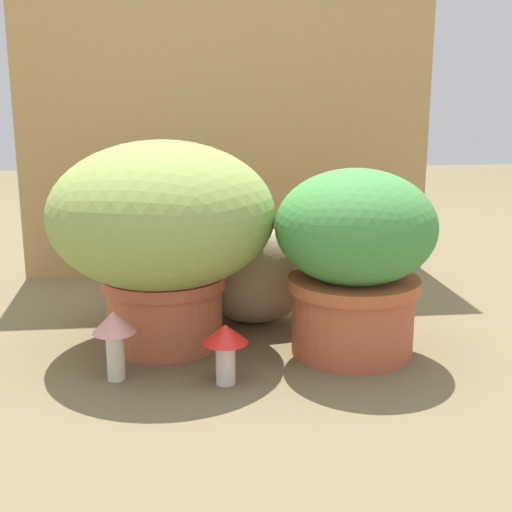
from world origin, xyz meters
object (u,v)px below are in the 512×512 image
Objects in this scene: leafy_planter at (355,255)px; grass_planter at (162,227)px; cat at (261,270)px; mushroom_ornament_red at (225,342)px; mushroom_ornament_pink at (114,331)px.

grass_planter is at bearing 166.12° from leafy_planter.
leafy_planter is 0.99× the size of cat.
cat is 3.34× the size of mushroom_ornament_red.
grass_planter is 0.30m from mushroom_ornament_red.
cat is at bearing 72.51° from mushroom_ornament_red.
grass_planter reaches higher than mushroom_ornament_pink.
grass_planter is 0.25m from mushroom_ornament_pink.
cat is (-0.16, 0.20, -0.08)m from leafy_planter.
mushroom_ornament_pink is (-0.30, -0.29, -0.03)m from cat.
grass_planter reaches higher than mushroom_ornament_red.
leafy_planter reaches higher than mushroom_ornament_red.
leafy_planter reaches higher than cat.
mushroom_ornament_red is (0.11, -0.22, -0.17)m from grass_planter.
grass_planter is 3.45× the size of mushroom_ornament_pink.
grass_planter is at bearing 116.97° from mushroom_ornament_red.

